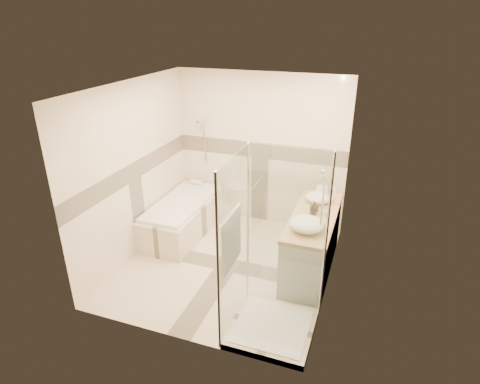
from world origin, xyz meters
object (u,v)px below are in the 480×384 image
(amenity_bottle_a, at_px, (313,210))
(vessel_sink_far, at_px, (307,224))
(vessel_sink_near, at_px, (318,197))
(vanity, at_px, (312,243))
(amenity_bottle_b, at_px, (314,207))
(bathtub, at_px, (183,215))
(shower_enclosure, at_px, (265,288))

(amenity_bottle_a, bearing_deg, vessel_sink_far, -90.00)
(vessel_sink_near, height_order, vessel_sink_far, vessel_sink_far)
(vanity, xyz_separation_m, vessel_sink_near, (-0.02, 0.42, 0.50))
(vessel_sink_near, relative_size, vessel_sink_far, 0.86)
(vessel_sink_near, bearing_deg, amenity_bottle_b, -90.00)
(vessel_sink_far, xyz_separation_m, amenity_bottle_a, (0.00, 0.44, -0.01))
(bathtub, xyz_separation_m, vessel_sink_far, (2.13, -0.79, 0.63))
(shower_enclosure, bearing_deg, vanity, 77.03)
(vanity, bearing_deg, vessel_sink_near, 92.71)
(bathtub, distance_m, vessel_sink_far, 2.36)
(bathtub, relative_size, amenity_bottle_b, 11.02)
(bathtub, height_order, vessel_sink_far, vessel_sink_far)
(bathtub, bearing_deg, vessel_sink_far, -20.30)
(vessel_sink_far, height_order, amenity_bottle_b, vessel_sink_far)
(vessel_sink_far, bearing_deg, bathtub, 159.70)
(vessel_sink_near, height_order, amenity_bottle_a, amenity_bottle_a)
(vessel_sink_far, height_order, amenity_bottle_a, vessel_sink_far)
(shower_enclosure, distance_m, vessel_sink_near, 1.76)
(vanity, xyz_separation_m, vessel_sink_far, (-0.02, -0.44, 0.51))
(vessel_sink_far, relative_size, amenity_bottle_b, 2.73)
(shower_enclosure, relative_size, amenity_bottle_b, 13.22)
(shower_enclosure, relative_size, amenity_bottle_a, 13.16)
(vessel_sink_far, bearing_deg, vanity, 87.39)
(vanity, distance_m, shower_enclosure, 1.31)
(shower_enclosure, xyz_separation_m, vessel_sink_near, (0.27, 1.69, 0.42))
(vessel_sink_near, relative_size, amenity_bottle_b, 2.34)
(amenity_bottle_b, bearing_deg, bathtub, 172.88)
(shower_enclosure, bearing_deg, amenity_bottle_a, 77.87)
(vessel_sink_near, relative_size, amenity_bottle_a, 2.32)
(bathtub, xyz_separation_m, vessel_sink_near, (2.13, 0.07, 0.61))
(vanity, distance_m, vessel_sink_near, 0.65)
(bathtub, distance_m, amenity_bottle_a, 2.25)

